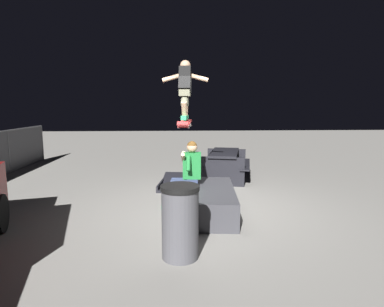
# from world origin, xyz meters

# --- Properties ---
(ground_plane) EXTENTS (40.00, 40.00, 0.00)m
(ground_plane) POSITION_xyz_m (0.00, 0.00, 0.00)
(ground_plane) COLOR gray
(ledge_box_main) EXTENTS (2.00, 1.00, 0.46)m
(ledge_box_main) POSITION_xyz_m (-0.29, -0.08, 0.23)
(ledge_box_main) COLOR #38383D
(ledge_box_main) RESTS_ON ground
(person_sitting_on_ledge) EXTENTS (0.60, 0.77, 1.29)m
(person_sitting_on_ledge) POSITION_xyz_m (0.06, 0.36, 0.71)
(person_sitting_on_ledge) COLOR #2D3856
(person_sitting_on_ledge) RESTS_ON ground
(skateboard) EXTENTS (1.04, 0.32, 0.14)m
(skateboard) POSITION_xyz_m (0.20, 0.38, 1.62)
(skateboard) COLOR #B72D2D
(skater_airborne) EXTENTS (0.63, 0.89, 1.12)m
(skater_airborne) POSITION_xyz_m (0.26, 0.37, 2.30)
(skater_airborne) COLOR #2D9E66
(kicker_ramp) EXTENTS (1.39, 1.08, 0.32)m
(kicker_ramp) POSITION_xyz_m (1.69, 0.47, 0.05)
(kicker_ramp) COLOR black
(kicker_ramp) RESTS_ON ground
(picnic_table_back) EXTENTS (1.96, 1.70, 0.75)m
(picnic_table_back) POSITION_xyz_m (2.45, -0.76, 0.50)
(picnic_table_back) COLOR black
(picnic_table_back) RESTS_ON ground
(trash_bin) EXTENTS (0.50, 0.50, 0.95)m
(trash_bin) POSITION_xyz_m (-1.99, 0.52, 0.48)
(trash_bin) COLOR #47474C
(trash_bin) RESTS_ON ground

